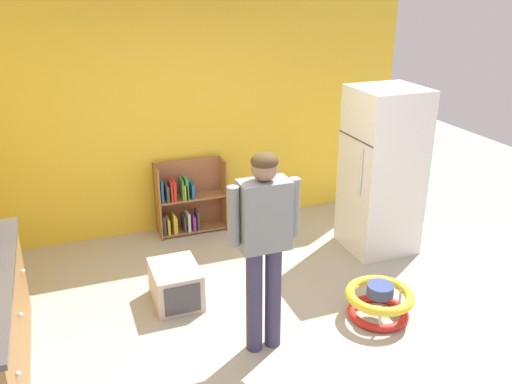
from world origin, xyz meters
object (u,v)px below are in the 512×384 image
bookshelf (186,202)px  baby_walker (379,301)px  refrigerator (382,171)px  standing_person (264,237)px  pet_carrier (176,284)px

bookshelf → baby_walker: (1.16, -2.30, -0.21)m
refrigerator → standing_person: 2.19m
pet_carrier → refrigerator: bearing=7.7°
baby_walker → standing_person: bearing=-178.6°
bookshelf → pet_carrier: (-0.46, -1.43, -0.19)m
standing_person → pet_carrier: (-0.52, 0.89, -0.82)m
standing_person → baby_walker: 1.39m
refrigerator → baby_walker: 1.57m
bookshelf → pet_carrier: size_ratio=1.54×
refrigerator → bookshelf: (-1.88, 1.12, -0.52)m
bookshelf → standing_person: (0.06, -2.33, 0.63)m
refrigerator → bookshelf: size_ratio=2.09×
baby_walker → pet_carrier: pet_carrier is taller
standing_person → baby_walker: standing_person is taller
bookshelf → standing_person: standing_person is taller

